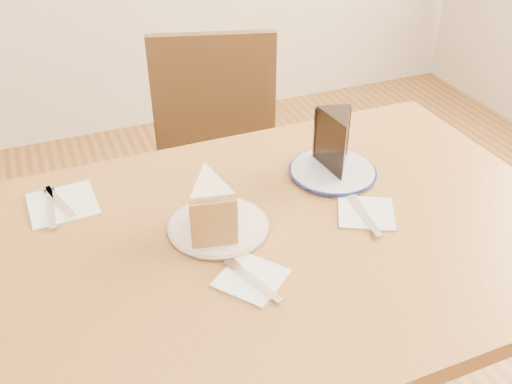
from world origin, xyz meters
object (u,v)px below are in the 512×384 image
object	(u,v)px
carrot_cake	(210,204)
plate_cream	(218,226)
chair_far	(219,177)
plate_navy	(333,172)
table	(278,268)
chocolate_cake	(338,145)

from	to	relation	value
carrot_cake	plate_cream	bearing A→B (deg)	-10.47
chair_far	plate_navy	bearing A→B (deg)	121.73
table	carrot_cake	distance (m)	0.21
chair_far	carrot_cake	xyz separation A→B (m)	(-0.20, -0.54, 0.31)
table	chocolate_cake	distance (m)	0.31
plate_cream	plate_navy	xyz separation A→B (m)	(0.31, 0.09, 0.00)
plate_cream	table	bearing A→B (deg)	-24.55
plate_navy	plate_cream	bearing A→B (deg)	-163.06
plate_navy	table	bearing A→B (deg)	-144.01
plate_cream	plate_navy	bearing A→B (deg)	16.94
plate_navy	chair_far	bearing A→B (deg)	105.74
chair_far	plate_cream	xyz separation A→B (m)	(-0.18, -0.55, 0.25)
plate_navy	chocolate_cake	xyz separation A→B (m)	(0.01, 0.00, 0.07)
table	plate_cream	distance (m)	0.16
chocolate_cake	carrot_cake	bearing A→B (deg)	30.37
plate_navy	carrot_cake	size ratio (longest dim) A/B	1.61
table	carrot_cake	bearing A→B (deg)	155.78
table	plate_cream	size ratio (longest dim) A/B	6.28
plate_navy	chocolate_cake	size ratio (longest dim) A/B	1.58
carrot_cake	chocolate_cake	size ratio (longest dim) A/B	0.98
chair_far	chocolate_cake	bearing A→B (deg)	122.72
table	chair_far	world-z (taller)	chair_far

